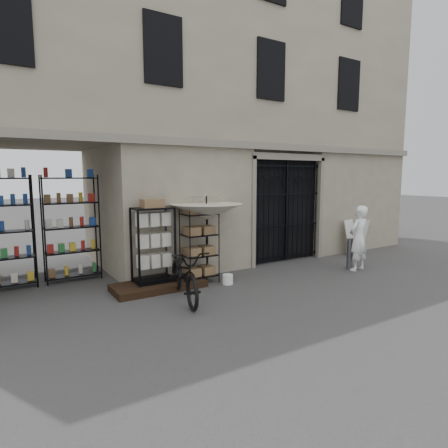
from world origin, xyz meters
TOP-DOWN VIEW (x-y plane):
  - ground at (0.00, 0.00)m, footprint 80.00×80.00m
  - main_building at (0.00, 4.00)m, footprint 14.00×4.00m
  - shop_recess at (-4.50, 2.80)m, footprint 3.00×1.70m
  - shop_shelving at (-4.55, 3.30)m, footprint 2.70×0.50m
  - iron_gate at (1.75, 2.28)m, footprint 2.50×0.21m
  - step_platform at (-2.40, 1.55)m, footprint 2.00×0.90m
  - display_cabinet at (-2.47, 1.65)m, footprint 0.85×0.57m
  - wire_rack at (-1.38, 1.56)m, footprint 0.88×0.76m
  - market_umbrella at (-1.15, 1.61)m, footprint 1.49×1.52m
  - white_bucket at (-0.92, 1.05)m, footprint 0.29×0.29m
  - bicycle at (-2.23, 0.60)m, footprint 0.91×1.18m
  - steel_bollard at (2.61, 0.53)m, footprint 0.16×0.16m
  - shopkeeper at (2.68, 0.34)m, footprint 0.82×1.77m
  - easel_sign at (4.16, 1.58)m, footprint 0.64×0.70m

SIDE VIEW (x-z plane):
  - ground at x=0.00m, z-range 0.00..0.00m
  - bicycle at x=-2.23m, z-range -1.01..1.01m
  - shopkeeper at x=2.68m, z-range -0.20..0.20m
  - step_platform at x=-2.40m, z-range 0.00..0.15m
  - white_bucket at x=-0.92m, z-range 0.00..0.23m
  - steel_bollard at x=2.61m, z-range 0.00..0.82m
  - easel_sign at x=4.16m, z-range 0.02..1.11m
  - wire_rack at x=-1.38m, z-range -0.02..1.69m
  - display_cabinet at x=-2.47m, z-range 0.00..1.78m
  - shop_shelving at x=-4.55m, z-range 0.00..2.50m
  - iron_gate at x=1.75m, z-range 0.00..3.00m
  - shop_recess at x=-4.50m, z-range 0.00..3.00m
  - market_umbrella at x=-1.15m, z-range 0.53..2.95m
  - main_building at x=0.00m, z-range 0.00..9.00m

